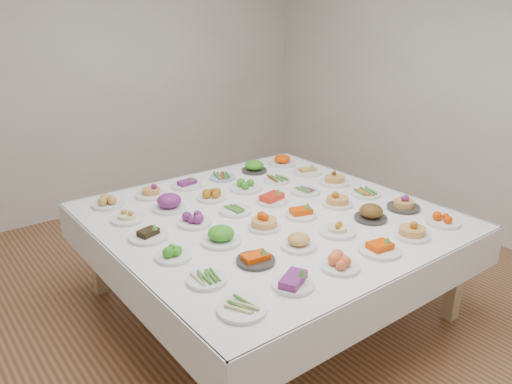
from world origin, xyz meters
TOP-DOWN VIEW (x-y plane):
  - room_envelope at (0.00, 0.00)m, footprint 5.02×5.02m
  - display_table at (0.09, -0.16)m, footprint 2.30×2.30m
  - dish_0 at (-0.77, -1.03)m, footprint 0.25×0.25m
  - dish_1 at (-0.42, -1.01)m, footprint 0.22×0.22m
  - dish_2 at (-0.07, -1.03)m, footprint 0.22×0.22m
  - dish_3 at (0.27, -1.03)m, footprint 0.26×0.26m
  - dish_4 at (0.60, -1.02)m, footprint 0.23×0.23m
  - dish_5 at (0.95, -1.02)m, footprint 0.23×0.23m
  - dish_6 at (-0.76, -0.69)m, footprint 0.22×0.22m
  - dish_7 at (-0.42, -0.68)m, footprint 0.23×0.23m
  - dish_8 at (-0.09, -0.69)m, footprint 0.22×0.22m
  - dish_9 at (0.26, -0.69)m, footprint 0.24×0.24m
  - dish_10 at (0.61, -0.67)m, footprint 0.23×0.23m
  - dish_11 at (0.96, -0.69)m, footprint 0.24×0.24m
  - dish_12 at (-0.77, -0.34)m, footprint 0.22×0.22m
  - dish_13 at (-0.43, -0.33)m, footprint 0.27×0.27m
  - dish_14 at (-0.08, -0.34)m, footprint 0.22×0.22m
  - dish_15 at (0.26, -0.33)m, footprint 0.23×0.23m
  - dish_16 at (0.62, -0.34)m, footprint 0.23×0.23m
  - dish_17 at (0.95, -0.33)m, footprint 0.22×0.22m
  - dish_18 at (-0.77, 0.00)m, footprint 0.25×0.25m
  - dish_19 at (-0.42, 0.01)m, footprint 0.23×0.23m
  - dish_20 at (-0.07, 0.01)m, footprint 0.23×0.23m
  - dish_21 at (0.26, 0.01)m, footprint 0.23×0.23m
  - dish_22 at (0.61, 0.01)m, footprint 0.24×0.24m
  - dish_23 at (0.95, 0.01)m, footprint 0.25×0.25m
  - dish_24 at (-0.76, 0.35)m, footprint 0.23×0.23m
  - dish_25 at (-0.43, 0.36)m, footprint 0.29×0.29m
  - dish_26 at (-0.07, 0.35)m, footprint 0.23×0.23m
  - dish_27 at (0.27, 0.35)m, footprint 0.26×0.26m
  - dish_28 at (0.60, 0.35)m, footprint 0.22×0.22m
  - dish_29 at (0.96, 0.36)m, footprint 0.25×0.25m
  - dish_30 at (-0.76, 0.70)m, footprint 0.24×0.24m
  - dish_31 at (-0.41, 0.69)m, footprint 0.25×0.25m
  - dish_32 at (-0.08, 0.71)m, footprint 0.25×0.25m
  - dish_33 at (0.27, 0.70)m, footprint 0.24×0.22m
  - dish_34 at (0.61, 0.69)m, footprint 0.24×0.24m
  - dish_35 at (0.95, 0.70)m, footprint 0.25×0.25m

SIDE VIEW (x-z plane):
  - display_table at x=0.09m, z-range 0.31..1.06m
  - dish_6 at x=-0.76m, z-range 0.75..0.79m
  - dish_22 at x=0.61m, z-range 0.74..0.80m
  - dish_17 at x=0.95m, z-range 0.75..0.80m
  - dish_20 at x=-0.07m, z-range 0.75..0.80m
  - dish_28 at x=0.60m, z-range 0.75..0.80m
  - dish_0 at x=-0.77m, z-range 0.75..0.80m
  - dish_33 at x=0.27m, z-range 0.75..0.80m
  - dish_29 at x=0.96m, z-range 0.74..0.83m
  - dish_5 at x=0.95m, z-range 0.74..0.83m
  - dish_12 at x=-0.77m, z-range 0.74..0.83m
  - dish_32 at x=-0.08m, z-range 0.74..0.84m
  - dish_18 at x=-0.77m, z-range 0.74..0.84m
  - dish_7 at x=-0.42m, z-range 0.74..0.84m
  - dish_2 at x=-0.07m, z-range 0.74..0.84m
  - dish_24 at x=-0.76m, z-range 0.74..0.85m
  - dish_3 at x=0.27m, z-range 0.74..0.85m
  - dish_15 at x=0.26m, z-range 0.74..0.85m
  - dish_26 at x=-0.07m, z-range 0.75..0.85m
  - dish_1 at x=-0.42m, z-range 0.74..0.85m
  - dish_21 at x=0.26m, z-range 0.74..0.85m
  - dish_30 at x=-0.76m, z-range 0.74..0.85m
  - dish_19 at x=-0.42m, z-range 0.75..0.86m
  - dish_9 at x=0.26m, z-range 0.74..0.86m
  - dish_8 at x=-0.09m, z-range 0.74..0.87m
  - dish_27 at x=0.27m, z-range 0.75..0.87m
  - dish_31 at x=-0.41m, z-range 0.74..0.88m
  - dish_11 at x=0.96m, z-range 0.74..0.88m
  - dish_16 at x=0.62m, z-range 0.74..0.88m
  - dish_23 at x=0.95m, z-range 0.74..0.88m
  - dish_35 at x=0.95m, z-range 0.74..0.88m
  - dish_4 at x=0.60m, z-range 0.75..0.88m
  - dish_14 at x=-0.08m, z-range 0.75..0.88m
  - dish_34 at x=0.61m, z-range 0.75..0.88m
  - dish_10 at x=0.61m, z-range 0.75..0.89m
  - dish_25 at x=-0.43m, z-range 0.75..0.90m
  - dish_13 at x=-0.43m, z-range 0.75..0.91m
  - room_envelope at x=0.00m, z-range 0.43..3.24m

